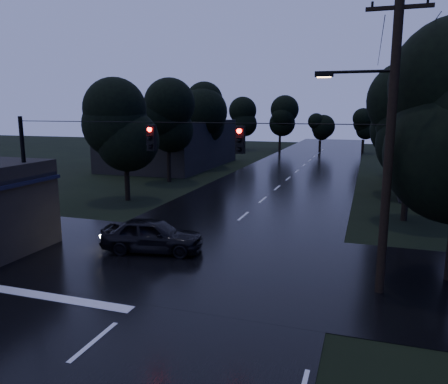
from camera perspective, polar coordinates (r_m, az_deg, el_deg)
The scene contains 14 objects.
main_road at distance 35.56m, azimuth 6.95°, elevation 0.51°, with size 12.00×120.00×0.02m, color black.
cross_street at distance 18.79m, azimuth -4.23°, elevation -8.84°, with size 60.00×9.00×0.02m, color black.
building_far_left at distance 49.13m, azimuth -6.86°, elevation 6.29°, with size 10.00×16.00×5.00m, color black.
utility_pole_main at distance 15.36m, azimuth 20.50°, elevation 6.21°, with size 3.50×0.30×10.00m.
utility_pole_far at distance 32.44m, azimuth 20.97°, elevation 5.80°, with size 2.00×0.30×7.50m.
anchor_pole_left at distance 21.25m, azimuth -24.47°, elevation 0.88°, with size 0.18×0.18×6.00m, color black.
span_signals at distance 16.59m, azimuth -4.04°, elevation 7.10°, with size 15.00×0.37×1.12m.
tree_left_a at distance 30.74m, azimuth -12.84°, elevation 8.56°, with size 3.92×3.92×8.26m.
tree_left_b at distance 38.07m, azimuth -7.36°, elevation 9.69°, with size 4.20×4.20×8.85m.
tree_left_c at distance 47.49m, azimuth -2.73°, elevation 10.42°, with size 4.48×4.48×9.44m.
tree_right_a at distance 26.41m, azimuth 23.28°, elevation 8.45°, with size 4.20×4.20×8.85m.
tree_right_b at distance 34.42m, azimuth 23.27°, elevation 9.43°, with size 4.48×4.48×9.44m.
tree_right_c at distance 44.44m, azimuth 23.05°, elevation 10.05°, with size 4.76×4.76×10.03m.
car at distance 19.82m, azimuth -9.31°, elevation -5.57°, with size 1.81×4.50×1.53m, color black.
Camera 1 is at (6.86, -4.31, 6.31)m, focal length 35.00 mm.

